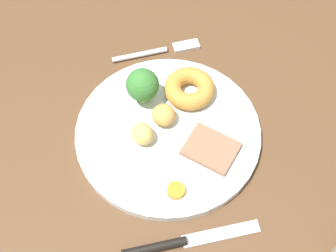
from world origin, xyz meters
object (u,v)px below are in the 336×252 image
at_px(dinner_plate, 168,132).
at_px(meat_slice_main, 211,149).
at_px(knife, 179,242).
at_px(carrot_coin_front, 176,190).
at_px(roast_potato_left, 164,115).
at_px(roast_potato_right, 142,134).
at_px(fork, 159,51).
at_px(broccoli_floret, 143,85).
at_px(yorkshire_pudding, 189,88).

bearing_deg(dinner_plate, meat_slice_main, 49.81).
bearing_deg(knife, carrot_coin_front, 80.85).
distance_m(dinner_plate, carrot_coin_front, 0.10).
distance_m(meat_slice_main, carrot_coin_front, 0.08).
xyz_separation_m(meat_slice_main, roast_potato_left, (-0.06, -0.06, 0.01)).
height_order(meat_slice_main, roast_potato_left, roast_potato_left).
xyz_separation_m(roast_potato_right, fork, (-0.17, 0.05, -0.03)).
xyz_separation_m(roast_potato_left, roast_potato_right, (0.03, -0.04, -0.00)).
bearing_deg(dinner_plate, knife, -5.61).
relative_size(dinner_plate, broccoli_floret, 4.46).
bearing_deg(fork, knife, -99.89).
relative_size(yorkshire_pudding, roast_potato_left, 2.18).
relative_size(meat_slice_main, roast_potato_right, 2.02).
xyz_separation_m(yorkshire_pudding, broccoli_floret, (-0.00, -0.07, 0.02)).
height_order(roast_potato_right, knife, roast_potato_right).
bearing_deg(roast_potato_right, dinner_plate, 103.62).
bearing_deg(knife, broccoli_floret, 90.83).
bearing_deg(fork, roast_potato_right, -111.85).
height_order(dinner_plate, knife, dinner_plate).
bearing_deg(broccoli_floret, dinner_plate, 23.80).
bearing_deg(roast_potato_left, carrot_coin_front, -2.17).
bearing_deg(dinner_plate, broccoli_floret, -156.20).
relative_size(roast_potato_left, broccoli_floret, 0.58).
bearing_deg(fork, dinner_plate, -99.75).
bearing_deg(broccoli_floret, meat_slice_main, 37.16).
relative_size(dinner_plate, roast_potato_right, 7.75).
distance_m(yorkshire_pudding, broccoli_floret, 0.08).
distance_m(roast_potato_right, knife, 0.16).
distance_m(roast_potato_right, carrot_coin_front, 0.10).
xyz_separation_m(roast_potato_right, knife, (0.16, 0.02, -0.02)).
bearing_deg(dinner_plate, roast_potato_left, -168.68).
xyz_separation_m(broccoli_floret, fork, (-0.10, 0.04, -0.05)).
height_order(broccoli_floret, fork, broccoli_floret).
relative_size(fork, knife, 0.83).
bearing_deg(carrot_coin_front, fork, 174.99).
bearing_deg(roast_potato_right, broccoli_floret, 170.14).
xyz_separation_m(meat_slice_main, knife, (0.12, -0.07, -0.01)).
bearing_deg(meat_slice_main, carrot_coin_front, -48.66).
xyz_separation_m(dinner_plate, carrot_coin_front, (0.10, -0.01, 0.01)).
height_order(carrot_coin_front, broccoli_floret, broccoli_floret).
relative_size(dinner_plate, meat_slice_main, 3.83).
distance_m(yorkshire_pudding, roast_potato_right, 0.11).
bearing_deg(carrot_coin_front, broccoli_floret, -173.20).
relative_size(yorkshire_pudding, roast_potato_right, 2.19).
xyz_separation_m(yorkshire_pudding, carrot_coin_front, (0.16, -0.05, -0.01)).
xyz_separation_m(yorkshire_pudding, roast_potato_left, (0.04, -0.05, 0.00)).
xyz_separation_m(meat_slice_main, yorkshire_pudding, (-0.11, -0.01, 0.01)).
bearing_deg(fork, roast_potato_left, -101.64).
distance_m(roast_potato_right, fork, 0.18).
bearing_deg(carrot_coin_front, dinner_plate, 175.54).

